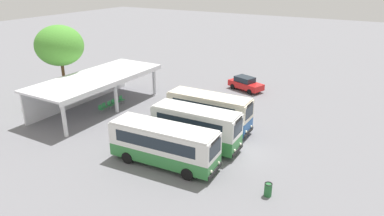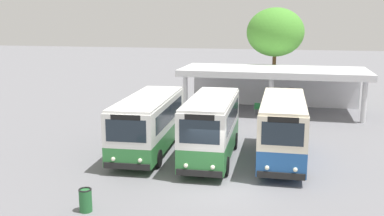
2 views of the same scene
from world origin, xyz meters
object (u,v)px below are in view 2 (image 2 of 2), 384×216
(waiting_chair_fifth_seat, at_px, (291,109))
(litter_bin_apron, at_px, (86,200))
(city_bus_nearest_orange, at_px, (149,122))
(waiting_chair_middle_seat, at_px, (274,108))
(waiting_chair_end_by_column, at_px, (257,108))
(waiting_chair_far_end_seat, at_px, (300,109))
(waiting_chair_second_from_end, at_px, (266,108))
(city_bus_second_in_row, at_px, (211,126))
(waiting_chair_fourth_seat, at_px, (282,109))
(city_bus_middle_cream, at_px, (283,127))

(waiting_chair_fifth_seat, xyz_separation_m, litter_bin_apron, (-7.41, -18.90, -0.07))
(city_bus_nearest_orange, xyz_separation_m, waiting_chair_middle_seat, (6.22, 11.01, -1.17))
(waiting_chair_end_by_column, xyz_separation_m, waiting_chair_far_end_seat, (3.15, 0.09, 0.00))
(waiting_chair_middle_seat, bearing_deg, litter_bin_apron, -108.12)
(city_bus_nearest_orange, distance_m, waiting_chair_second_from_end, 12.51)
(city_bus_second_in_row, height_order, waiting_chair_middle_seat, city_bus_second_in_row)
(city_bus_nearest_orange, distance_m, city_bus_second_in_row, 3.60)
(city_bus_nearest_orange, distance_m, waiting_chair_far_end_seat, 13.81)
(waiting_chair_middle_seat, relative_size, waiting_chair_fourth_seat, 1.00)
(city_bus_second_in_row, height_order, waiting_chair_far_end_seat, city_bus_second_in_row)
(waiting_chair_end_by_column, bearing_deg, litter_bin_apron, -104.58)
(city_bus_second_in_row, xyz_separation_m, waiting_chair_middle_seat, (2.68, 11.64, -1.28))
(waiting_chair_end_by_column, bearing_deg, waiting_chair_fourth_seat, 1.28)
(waiting_chair_second_from_end, bearing_deg, litter_bin_apron, -106.28)
(city_bus_second_in_row, relative_size, waiting_chair_far_end_seat, 8.41)
(waiting_chair_second_from_end, relative_size, waiting_chair_fifth_seat, 1.00)
(city_bus_nearest_orange, height_order, waiting_chair_middle_seat, city_bus_nearest_orange)
(city_bus_nearest_orange, height_order, waiting_chair_fourth_seat, city_bus_nearest_orange)
(city_bus_middle_cream, relative_size, waiting_chair_middle_seat, 8.82)
(city_bus_second_in_row, distance_m, waiting_chair_fifth_seat, 12.45)
(waiting_chair_middle_seat, height_order, waiting_chair_fourth_seat, same)
(city_bus_nearest_orange, bearing_deg, city_bus_middle_cream, 0.50)
(city_bus_middle_cream, relative_size, waiting_chair_end_by_column, 8.82)
(waiting_chair_far_end_seat, bearing_deg, waiting_chair_fifth_seat, 179.57)
(waiting_chair_middle_seat, relative_size, waiting_chair_far_end_seat, 1.00)
(litter_bin_apron, bearing_deg, waiting_chair_fourth_seat, 70.20)
(city_bus_nearest_orange, xyz_separation_m, waiting_chair_fourth_seat, (6.85, 11.06, -1.17))
(waiting_chair_fifth_seat, bearing_deg, waiting_chair_far_end_seat, -0.43)
(city_bus_nearest_orange, relative_size, waiting_chair_middle_seat, 9.53)
(city_bus_middle_cream, relative_size, waiting_chair_far_end_seat, 8.82)
(waiting_chair_second_from_end, bearing_deg, waiting_chair_fifth_seat, -0.37)
(waiting_chair_fifth_seat, distance_m, waiting_chair_far_end_seat, 0.63)
(waiting_chair_end_by_column, height_order, waiting_chair_fourth_seat, same)
(waiting_chair_end_by_column, height_order, waiting_chair_second_from_end, same)
(city_bus_middle_cream, height_order, waiting_chair_fourth_seat, city_bus_middle_cream)
(city_bus_nearest_orange, height_order, waiting_chair_end_by_column, city_bus_nearest_orange)
(waiting_chair_middle_seat, bearing_deg, waiting_chair_second_from_end, 169.68)
(city_bus_middle_cream, xyz_separation_m, waiting_chair_fourth_seat, (-0.23, 11.00, -1.25))
(waiting_chair_far_end_seat, bearing_deg, litter_bin_apron, -113.06)
(city_bus_second_in_row, height_order, waiting_chair_fourth_seat, city_bus_second_in_row)
(city_bus_nearest_orange, height_order, city_bus_middle_cream, city_bus_middle_cream)
(city_bus_middle_cream, bearing_deg, waiting_chair_fourth_seat, 91.22)
(city_bus_nearest_orange, bearing_deg, waiting_chair_far_end_seat, 53.85)
(waiting_chair_far_end_seat, relative_size, litter_bin_apron, 0.96)
(waiting_chair_second_from_end, xyz_separation_m, waiting_chair_fifth_seat, (1.89, -0.01, 0.00))
(waiting_chair_second_from_end, distance_m, waiting_chair_middle_seat, 0.64)
(city_bus_nearest_orange, distance_m, waiting_chair_middle_seat, 12.70)
(city_bus_second_in_row, xyz_separation_m, waiting_chair_fifth_seat, (3.94, 11.74, -1.28))
(waiting_chair_second_from_end, bearing_deg, waiting_chair_end_by_column, -170.26)
(waiting_chair_fourth_seat, distance_m, litter_bin_apron, 20.03)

